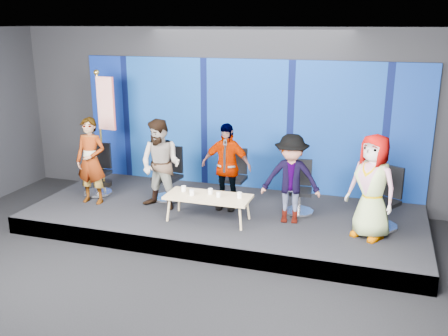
{
  "coord_description": "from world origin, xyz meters",
  "views": [
    {
      "loc": [
        2.6,
        -5.57,
        3.57
      ],
      "look_at": [
        0.03,
        2.4,
        1.13
      ],
      "focal_mm": 40.0,
      "sensor_mm": 36.0,
      "label": 1
    }
  ],
  "objects": [
    {
      "name": "backdrop",
      "position": [
        0.0,
        3.95,
        1.6
      ],
      "size": [
        7.0,
        0.08,
        2.6
      ],
      "primitive_type": "cube",
      "color": "#07145A",
      "rests_on": "riser"
    },
    {
      "name": "room_walls",
      "position": [
        0.0,
        0.0,
        2.43
      ],
      "size": [
        10.02,
        8.02,
        3.51
      ],
      "color": "black",
      "rests_on": "ground"
    },
    {
      "name": "chair_b",
      "position": [
        -1.2,
        2.76,
        0.63
      ],
      "size": [
        0.64,
        0.64,
        1.02
      ],
      "rotation": [
        0.0,
        0.0,
        -0.13
      ],
      "color": "silver",
      "rests_on": "riser"
    },
    {
      "name": "panelist_e",
      "position": [
        2.53,
        2.1,
        1.13
      ],
      "size": [
        0.97,
        0.87,
        1.67
      ],
      "primitive_type": "imported",
      "rotation": [
        0.0,
        0.0,
        -0.53
      ],
      "color": "black",
      "rests_on": "riser"
    },
    {
      "name": "mug_d",
      "position": [
        0.07,
        1.95,
        0.79
      ],
      "size": [
        0.07,
        0.07,
        0.09
      ],
      "primitive_type": "cylinder",
      "color": "white",
      "rests_on": "coffee_table"
    },
    {
      "name": "panelist_c",
      "position": [
        -0.0,
        2.62,
        1.09
      ],
      "size": [
        0.94,
        0.41,
        1.59
      ],
      "primitive_type": "imported",
      "rotation": [
        0.0,
        0.0,
        -0.02
      ],
      "color": "black",
      "rests_on": "riser"
    },
    {
      "name": "mug_a",
      "position": [
        -0.6,
        2.05,
        0.8
      ],
      "size": [
        0.08,
        0.08,
        0.1
      ],
      "primitive_type": "cylinder",
      "color": "white",
      "rests_on": "coffee_table"
    },
    {
      "name": "chair_c",
      "position": [
        -0.0,
        3.12,
        0.62
      ],
      "size": [
        0.56,
        0.56,
        0.98
      ],
      "rotation": [
        0.0,
        0.0,
        -0.02
      ],
      "color": "silver",
      "rests_on": "riser"
    },
    {
      "name": "coffee_table",
      "position": [
        -0.11,
        1.96,
        0.71
      ],
      "size": [
        1.46,
        0.62,
        0.45
      ],
      "rotation": [
        0.0,
        0.0,
        0.01
      ],
      "color": "tan",
      "rests_on": "riser"
    },
    {
      "name": "mug_c",
      "position": [
        -0.11,
        2.06,
        0.8
      ],
      "size": [
        0.08,
        0.08,
        0.1
      ],
      "primitive_type": "cylinder",
      "color": "white",
      "rests_on": "coffee_table"
    },
    {
      "name": "chair_d",
      "position": [
        1.3,
        2.82,
        0.61
      ],
      "size": [
        0.59,
        0.59,
        0.94
      ],
      "rotation": [
        0.0,
        0.0,
        0.11
      ],
      "color": "silver",
      "rests_on": "riser"
    },
    {
      "name": "mug_b",
      "position": [
        -0.39,
        1.9,
        0.79
      ],
      "size": [
        0.08,
        0.08,
        0.09
      ],
      "primitive_type": "cylinder",
      "color": "white",
      "rests_on": "coffee_table"
    },
    {
      "name": "panelist_d",
      "position": [
        1.22,
        2.33,
        1.06
      ],
      "size": [
        1.05,
        0.68,
        1.53
      ],
      "primitive_type": "imported",
      "rotation": [
        0.0,
        0.0,
        0.11
      ],
      "color": "black",
      "rests_on": "riser"
    },
    {
      "name": "chair_a",
      "position": [
        -2.65,
        2.62,
        0.63
      ],
      "size": [
        0.57,
        0.57,
        1.0
      ],
      "rotation": [
        0.0,
        0.0,
        0.02
      ],
      "color": "silver",
      "rests_on": "riser"
    },
    {
      "name": "flag_stand",
      "position": [
        -2.7,
        3.05,
        1.57
      ],
      "size": [
        0.55,
        0.32,
        2.4
      ],
      "rotation": [
        0.0,
        0.0,
        -0.12
      ],
      "color": "black",
      "rests_on": "riser"
    },
    {
      "name": "ground",
      "position": [
        0.0,
        0.0,
        0.0
      ],
      "size": [
        10.0,
        10.0,
        0.0
      ],
      "primitive_type": "plane",
      "color": "black",
      "rests_on": "ground"
    },
    {
      "name": "chair_e",
      "position": [
        2.73,
        2.56,
        0.64
      ],
      "size": [
        0.79,
        0.79,
        1.03
      ],
      "rotation": [
        0.0,
        0.0,
        -0.53
      ],
      "color": "silver",
      "rests_on": "riser"
    },
    {
      "name": "panelist_b",
      "position": [
        -1.13,
        2.27,
        1.12
      ],
      "size": [
        0.88,
        0.72,
        1.65
      ],
      "primitive_type": "imported",
      "rotation": [
        0.0,
        0.0,
        -0.13
      ],
      "color": "black",
      "rests_on": "riser"
    },
    {
      "name": "riser",
      "position": [
        0.0,
        2.5,
        0.15
      ],
      "size": [
        7.0,
        3.0,
        0.3
      ],
      "primitive_type": "cube",
      "color": "black",
      "rests_on": "ground"
    },
    {
      "name": "panelist_a",
      "position": [
        -2.49,
        2.15,
        1.11
      ],
      "size": [
        0.6,
        0.4,
        1.62
      ],
      "primitive_type": "imported",
      "rotation": [
        0.0,
        0.0,
        0.02
      ],
      "color": "black",
      "rests_on": "riser"
    },
    {
      "name": "mug_e",
      "position": [
        0.42,
        2.02,
        0.8
      ],
      "size": [
        0.08,
        0.08,
        0.1
      ],
      "primitive_type": "cylinder",
      "color": "white",
      "rests_on": "coffee_table"
    }
  ]
}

